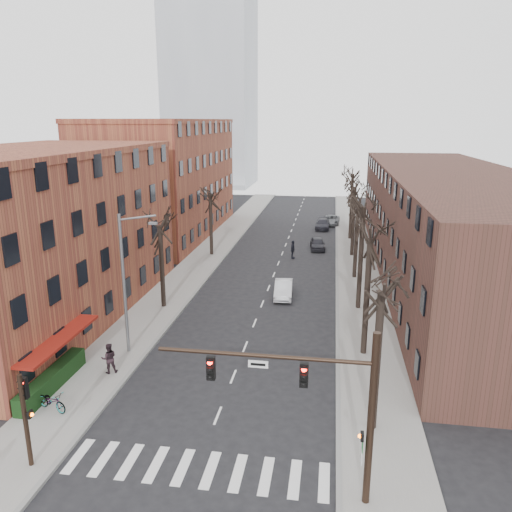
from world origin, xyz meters
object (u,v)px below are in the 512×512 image
at_px(silver_sedan, 283,289).
at_px(bicycle, 52,401).
at_px(parked_car_mid, 323,224).
at_px(parked_car_near, 318,244).

distance_m(silver_sedan, bicycle, 21.35).
bearing_deg(parked_car_mid, parked_car_near, -90.06).
xyz_separation_m(parked_car_near, parked_car_mid, (0.31, 11.31, -0.01)).
distance_m(parked_car_mid, bicycle, 48.40).
distance_m(silver_sedan, parked_car_mid, 27.96).
height_order(parked_car_mid, bicycle, parked_car_mid).
relative_size(parked_car_near, bicycle, 2.06).
relative_size(silver_sedan, bicycle, 2.15).
height_order(silver_sedan, parked_car_mid, silver_sedan).
bearing_deg(silver_sedan, bicycle, -120.99).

